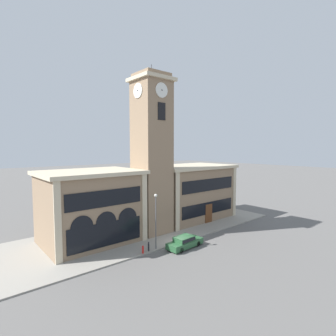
{
  "coord_description": "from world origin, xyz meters",
  "views": [
    {
      "loc": [
        -21.27,
        -22.96,
        11.76
      ],
      "look_at": [
        1.1,
        3.54,
        9.06
      ],
      "focal_mm": 28.0,
      "sensor_mm": 36.0,
      "label": 1
    }
  ],
  "objects_px": {
    "parked_car_near": "(185,242)",
    "fire_hydrant": "(143,250)",
    "bollard": "(149,246)",
    "street_lamp": "(156,213)"
  },
  "relations": [
    {
      "from": "parked_car_near",
      "to": "fire_hydrant",
      "type": "relative_size",
      "value": 5.5
    },
    {
      "from": "bollard",
      "to": "fire_hydrant",
      "type": "relative_size",
      "value": 1.22
    },
    {
      "from": "parked_car_near",
      "to": "bollard",
      "type": "relative_size",
      "value": 4.51
    },
    {
      "from": "street_lamp",
      "to": "bollard",
      "type": "distance_m",
      "value": 3.76
    },
    {
      "from": "bollard",
      "to": "street_lamp",
      "type": "bearing_deg",
      "value": 0.26
    },
    {
      "from": "bollard",
      "to": "parked_car_near",
      "type": "bearing_deg",
      "value": -22.2
    },
    {
      "from": "street_lamp",
      "to": "parked_car_near",
      "type": "bearing_deg",
      "value": -28.85
    },
    {
      "from": "street_lamp",
      "to": "fire_hydrant",
      "type": "xyz_separation_m",
      "value": [
        -1.89,
        -0.11,
        -3.71
      ]
    },
    {
      "from": "parked_car_near",
      "to": "fire_hydrant",
      "type": "xyz_separation_m",
      "value": [
        -4.88,
        1.54,
        -0.15
      ]
    },
    {
      "from": "parked_car_near",
      "to": "bollard",
      "type": "distance_m",
      "value": 4.35
    }
  ]
}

